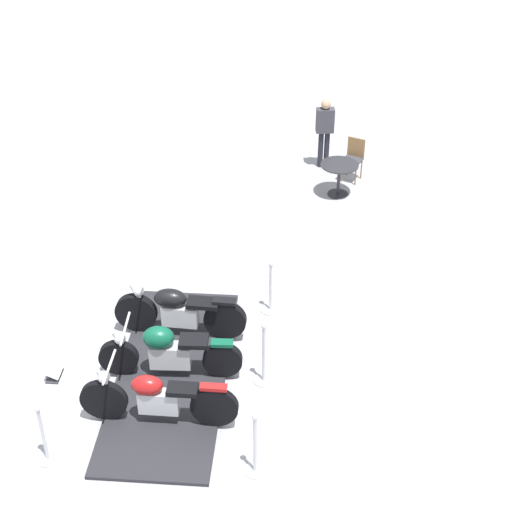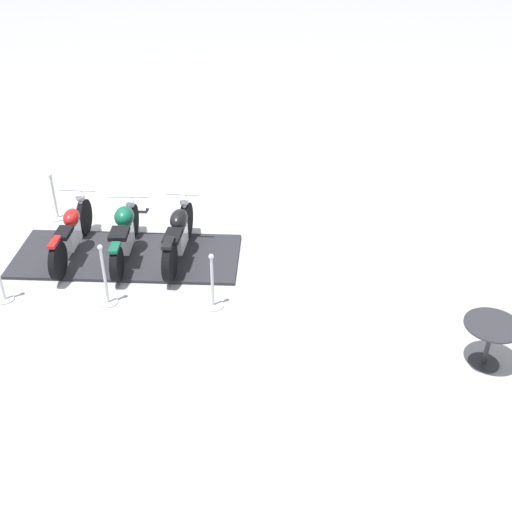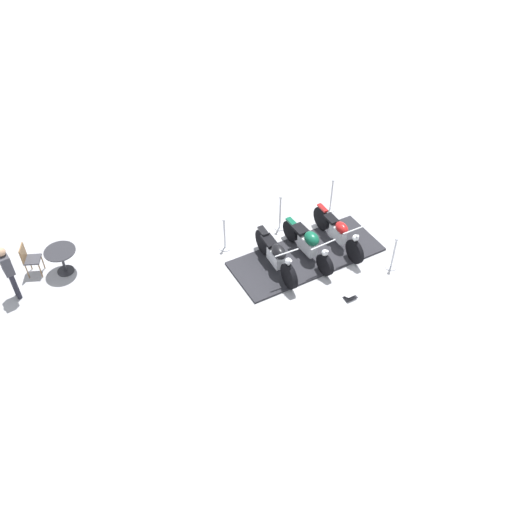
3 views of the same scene
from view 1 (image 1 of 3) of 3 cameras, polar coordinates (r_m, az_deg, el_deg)
ground_plane at (r=12.36m, az=-6.22°, el=-8.80°), size 80.00×80.00×0.00m
display_platform at (r=12.34m, az=-6.23°, el=-8.70°), size 4.12×4.20×0.06m
motorcycle_black at (r=12.77m, az=-5.75°, el=-4.02°), size 1.61×1.69×1.03m
motorcycle_forest at (r=12.01m, az=-6.56°, el=-6.96°), size 1.76×1.57×0.91m
motorcycle_maroon at (r=11.31m, az=-7.39°, el=-10.32°), size 1.72×1.68×1.02m
stanchion_left_front at (r=13.37m, az=1.08°, el=-2.98°), size 0.35×0.35×1.03m
stanchion_left_mid at (r=11.95m, az=0.58°, el=-7.85°), size 0.32×0.32×1.15m
stanchion_left_rear at (r=10.70m, az=-0.07°, el=-14.30°), size 0.30×0.30×1.10m
stanchion_right_rear at (r=11.26m, az=-15.33°, el=-13.13°), size 0.32×0.32×1.03m
info_placard at (r=12.64m, az=-14.67°, el=-8.40°), size 0.38×0.39×0.19m
cafe_table at (r=16.76m, az=6.16°, el=6.20°), size 0.82×0.82×0.74m
cafe_chair_near_table at (r=17.45m, az=7.22°, el=7.30°), size 0.52×0.52×0.95m
bystander_person at (r=17.72m, az=5.10°, el=9.46°), size 0.45×0.42×1.65m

